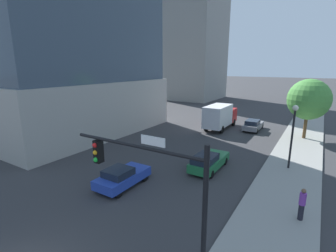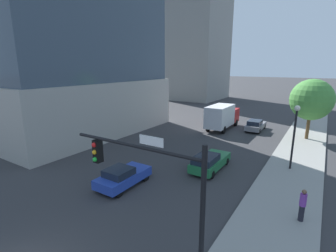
# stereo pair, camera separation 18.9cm
# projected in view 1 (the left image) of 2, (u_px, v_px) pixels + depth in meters

# --- Properties ---
(sidewalk) EXTENTS (4.23, 120.00, 0.15)m
(sidewalk) POSITION_uv_depth(u_px,v_px,m) (294.00, 162.00, 21.66)
(sidewalk) COLOR gray
(sidewalk) RESTS_ON ground
(construction_building) EXTENTS (13.86, 23.63, 41.99)m
(construction_building) POSITION_uv_depth(u_px,v_px,m) (194.00, 27.00, 61.14)
(construction_building) COLOR gray
(construction_building) RESTS_ON ground
(traffic_light_pole) EXTENTS (6.45, 0.48, 5.54)m
(traffic_light_pole) POSITION_uv_depth(u_px,v_px,m) (150.00, 176.00, 9.87)
(traffic_light_pole) COLOR black
(traffic_light_pole) RESTS_ON sidewalk
(street_lamp) EXTENTS (0.44, 0.44, 5.16)m
(street_lamp) POSITION_uv_depth(u_px,v_px,m) (293.00, 127.00, 19.47)
(street_lamp) COLOR black
(street_lamp) RESTS_ON sidewalk
(street_tree) EXTENTS (4.53, 4.53, 6.73)m
(street_tree) POSITION_uv_depth(u_px,v_px,m) (309.00, 100.00, 27.58)
(street_tree) COLOR brown
(street_tree) RESTS_ON sidewalk
(car_blue) EXTENTS (1.92, 4.10, 1.41)m
(car_blue) POSITION_uv_depth(u_px,v_px,m) (122.00, 177.00, 17.35)
(car_blue) COLOR #233D9E
(car_blue) RESTS_ON ground
(car_green) EXTENTS (1.82, 4.62, 1.44)m
(car_green) POSITION_uv_depth(u_px,v_px,m) (208.00, 161.00, 20.13)
(car_green) COLOR #1E6638
(car_green) RESTS_ON ground
(car_gray) EXTENTS (1.80, 4.46, 1.43)m
(car_gray) POSITION_uv_depth(u_px,v_px,m) (253.00, 125.00, 32.54)
(car_gray) COLOR slate
(car_gray) RESTS_ON ground
(box_truck) EXTENTS (2.38, 7.07, 3.26)m
(box_truck) POSITION_uv_depth(u_px,v_px,m) (220.00, 116.00, 32.98)
(box_truck) COLOR #B21E1E
(box_truck) RESTS_ON ground
(pedestrian_purple_shirt) EXTENTS (0.34, 0.34, 1.81)m
(pedestrian_purple_shirt) POSITION_uv_depth(u_px,v_px,m) (302.00, 204.00, 13.24)
(pedestrian_purple_shirt) COLOR black
(pedestrian_purple_shirt) RESTS_ON sidewalk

